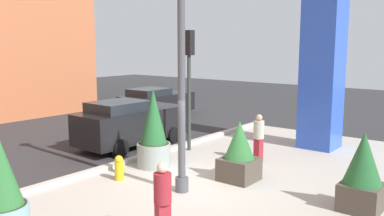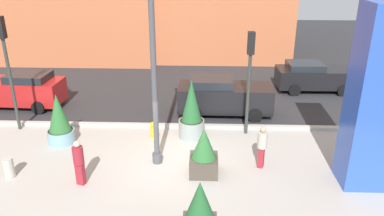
{
  "view_description": "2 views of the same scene",
  "coord_description": "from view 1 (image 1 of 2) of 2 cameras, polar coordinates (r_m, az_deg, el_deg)",
  "views": [
    {
      "loc": [
        -8.83,
        -6.9,
        3.94
      ],
      "look_at": [
        0.6,
        0.6,
        2.1
      ],
      "focal_mm": 38.55,
      "sensor_mm": 36.0,
      "label": 1
    },
    {
      "loc": [
        1.15,
        -12.33,
        7.3
      ],
      "look_at": [
        0.65,
        1.02,
        1.83
      ],
      "focal_mm": 35.08,
      "sensor_mm": 36.0,
      "label": 2
    }
  ],
  "objects": [
    {
      "name": "potted_plant_near_right",
      "position": [
        13.38,
        -5.34,
        -3.39
      ],
      "size": [
        1.1,
        1.1,
        2.59
      ],
      "color": "gray",
      "rests_on": "ground_plane"
    },
    {
      "name": "traffic_light_far_side",
      "position": [
        15.2,
        -0.44,
        5.21
      ],
      "size": [
        0.28,
        0.42,
        4.47
      ],
      "color": "#333833",
      "rests_on": "ground_plane"
    },
    {
      "name": "plaza_pavement",
      "position": [
        10.84,
        9.05,
        -12.72
      ],
      "size": [
        18.0,
        10.0,
        0.02
      ],
      "primitive_type": "cube",
      "color": "#ADA89E",
      "rests_on": "ground_plane"
    },
    {
      "name": "potted_plant_mid_plaza",
      "position": [
        9.75,
        -24.95,
        -9.86
      ],
      "size": [
        1.1,
        1.1,
        2.14
      ],
      "color": "#7AA8B7",
      "rests_on": "ground_plane"
    },
    {
      "name": "fire_hydrant",
      "position": [
        12.39,
        -10.04,
        -8.18
      ],
      "size": [
        0.36,
        0.26,
        0.75
      ],
      "color": "gold",
      "rests_on": "ground_plane"
    },
    {
      "name": "pedestrian_by_curb",
      "position": [
        8.45,
        -4.08,
        -12.31
      ],
      "size": [
        0.45,
        0.45,
        1.65
      ],
      "color": "maroon",
      "rests_on": "ground_plane"
    },
    {
      "name": "car_curb_east",
      "position": [
        16.27,
        -8.51,
        -2.05
      ],
      "size": [
        4.56,
        2.11,
        1.84
      ],
      "color": "black",
      "rests_on": "ground_plane"
    },
    {
      "name": "lamp_post",
      "position": [
        10.72,
        -1.48,
        7.38
      ],
      "size": [
        0.44,
        0.44,
        7.56
      ],
      "color": "#4C4C51",
      "rests_on": "ground_plane"
    },
    {
      "name": "art_pillar_blue",
      "position": [
        16.4,
        17.6,
        5.14
      ],
      "size": [
        1.33,
        1.33,
        6.08
      ],
      "primitive_type": "cube",
      "color": "blue",
      "rests_on": "ground_plane"
    },
    {
      "name": "potted_plant_curbside",
      "position": [
        12.13,
        6.55,
        -6.2
      ],
      "size": [
        1.0,
        1.0,
        1.78
      ],
      "color": "#4C4238",
      "rests_on": "ground_plane"
    },
    {
      "name": "ground_plane",
      "position": [
        14.57,
        -12.1,
        -7.18
      ],
      "size": [
        60.0,
        60.0,
        0.0
      ],
      "primitive_type": "plane",
      "color": "#2D2D30"
    },
    {
      "name": "car_far_lane",
      "position": [
        22.55,
        -4.94,
        0.78
      ],
      "size": [
        4.36,
        2.12,
        1.65
      ],
      "color": "black",
      "rests_on": "ground_plane"
    },
    {
      "name": "pedestrian_crossing",
      "position": [
        14.15,
        9.21,
        -3.78
      ],
      "size": [
        0.46,
        0.46,
        1.64
      ],
      "color": "maroon",
      "rests_on": "ground_plane"
    },
    {
      "name": "potted_plant_by_pillar",
      "position": [
        10.68,
        22.53,
        -8.25
      ],
      "size": [
        0.93,
        0.93,
        1.94
      ],
      "color": "#4C4238",
      "rests_on": "ground_plane"
    },
    {
      "name": "curb_strip",
      "position": [
        13.91,
        -9.79,
        -7.54
      ],
      "size": [
        18.0,
        0.24,
        0.16
      ],
      "primitive_type": "cube",
      "color": "#B7B2A8",
      "rests_on": "ground_plane"
    }
  ]
}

